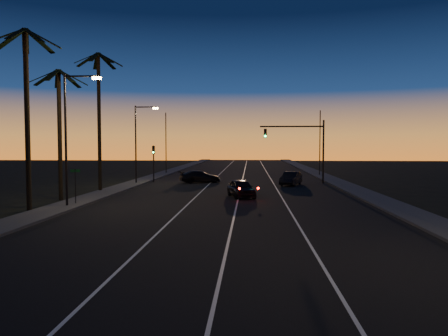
# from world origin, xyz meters

# --- Properties ---
(road) EXTENTS (20.00, 170.00, 0.01)m
(road) POSITION_xyz_m (0.00, 30.00, 0.01)
(road) COLOR black
(road) RESTS_ON ground
(sidewalk_left) EXTENTS (2.40, 170.00, 0.16)m
(sidewalk_left) POSITION_xyz_m (-11.20, 30.00, 0.08)
(sidewalk_left) COLOR #383835
(sidewalk_left) RESTS_ON ground
(sidewalk_right) EXTENTS (2.40, 170.00, 0.16)m
(sidewalk_right) POSITION_xyz_m (11.20, 30.00, 0.08)
(sidewalk_right) COLOR #383835
(sidewalk_right) RESTS_ON ground
(lane_stripe_left) EXTENTS (0.12, 160.00, 0.01)m
(lane_stripe_left) POSITION_xyz_m (-3.00, 30.00, 0.02)
(lane_stripe_left) COLOR silver
(lane_stripe_left) RESTS_ON road
(lane_stripe_mid) EXTENTS (0.12, 160.00, 0.01)m
(lane_stripe_mid) POSITION_xyz_m (0.50, 30.00, 0.02)
(lane_stripe_mid) COLOR silver
(lane_stripe_mid) RESTS_ON road
(lane_stripe_right) EXTENTS (0.12, 160.00, 0.01)m
(lane_stripe_right) POSITION_xyz_m (4.00, 30.00, 0.02)
(lane_stripe_right) COLOR silver
(lane_stripe_right) RESTS_ON road
(palm_near) EXTENTS (4.25, 4.16, 11.53)m
(palm_near) POSITION_xyz_m (-12.60, 18.00, 7.07)
(palm_near) COLOR black
(palm_near) RESTS_ON ground
(palm_mid) EXTENTS (4.25, 4.16, 10.03)m
(palm_mid) POSITION_xyz_m (-13.20, 24.00, 6.25)
(palm_mid) COLOR black
(palm_mid) RESTS_ON ground
(palm_far) EXTENTS (4.25, 4.16, 12.53)m
(palm_far) POSITION_xyz_m (-12.20, 30.00, 7.61)
(palm_far) COLOR black
(palm_far) RESTS_ON ground
(streetlight_left_near) EXTENTS (2.55, 0.26, 9.00)m
(streetlight_left_near) POSITION_xyz_m (-10.70, 20.00, 5.32)
(streetlight_left_near) COLOR black
(streetlight_left_near) RESTS_ON ground
(streetlight_left_far) EXTENTS (2.55, 0.26, 8.50)m
(streetlight_left_far) POSITION_xyz_m (-10.69, 38.00, 5.06)
(streetlight_left_far) COLOR black
(streetlight_left_far) RESTS_ON ground
(street_sign) EXTENTS (0.70, 0.06, 2.60)m
(street_sign) POSITION_xyz_m (-10.80, 21.00, 1.66)
(street_sign) COLOR black
(street_sign) RESTS_ON ground
(signal_mast) EXTENTS (7.10, 0.41, 7.00)m
(signal_mast) POSITION_xyz_m (7.14, 39.99, 4.78)
(signal_mast) COLOR black
(signal_mast) RESTS_ON ground
(signal_post) EXTENTS (0.28, 0.37, 4.20)m
(signal_post) POSITION_xyz_m (-9.50, 39.98, 2.89)
(signal_post) COLOR black
(signal_post) RESTS_ON ground
(far_pole_left) EXTENTS (0.14, 0.14, 9.00)m
(far_pole_left) POSITION_xyz_m (-11.00, 55.00, 4.50)
(far_pole_left) COLOR black
(far_pole_left) RESTS_ON ground
(far_pole_right) EXTENTS (0.14, 0.14, 9.00)m
(far_pole_right) POSITION_xyz_m (11.00, 52.00, 4.50)
(far_pole_right) COLOR black
(far_pole_right) RESTS_ON ground
(lead_car) EXTENTS (2.81, 5.02, 1.45)m
(lead_car) POSITION_xyz_m (0.70, 26.56, 0.74)
(lead_car) COLOR black
(lead_car) RESTS_ON road
(right_car) EXTENTS (2.80, 4.54, 1.41)m
(right_car) POSITION_xyz_m (5.73, 37.36, 0.72)
(right_car) COLOR black
(right_car) RESTS_ON road
(cross_car) EXTENTS (5.03, 3.56, 1.35)m
(cross_car) POSITION_xyz_m (-4.21, 39.92, 0.69)
(cross_car) COLOR black
(cross_car) RESTS_ON road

